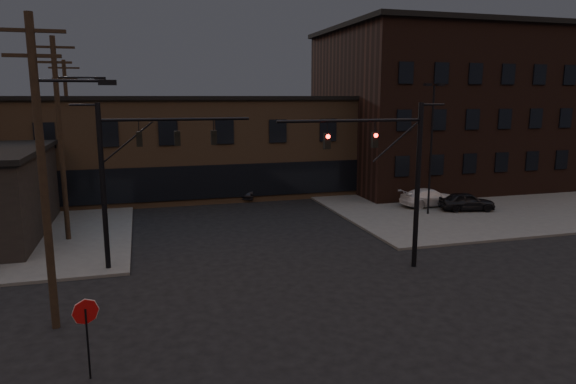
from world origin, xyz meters
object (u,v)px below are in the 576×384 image
object	(u,v)px
parked_car_lot_b	(429,197)
parked_car_lot_a	(467,201)
car_crossing	(248,188)
traffic_signal_far	(131,167)
stop_sign	(86,320)
traffic_signal_near	(397,168)

from	to	relation	value
parked_car_lot_b	parked_car_lot_a	bearing A→B (deg)	-142.07
parked_car_lot_a	car_crossing	size ratio (longest dim) A/B	0.84
traffic_signal_far	stop_sign	xyz separation A→B (m)	(-1.28, -9.99, -3.17)
stop_sign	parked_car_lot_a	xyz separation A→B (m)	(24.23, 16.13, -1.03)
stop_sign	parked_car_lot_b	size ratio (longest dim) A/B	0.55
traffic_signal_far	stop_sign	bearing A→B (deg)	-97.32
stop_sign	car_crossing	size ratio (longest dim) A/B	0.53
traffic_signal_far	car_crossing	world-z (taller)	traffic_signal_far
traffic_signal_near	parked_car_lot_b	xyz separation A→B (m)	(9.09, 11.74, -4.12)
stop_sign	parked_car_lot_b	world-z (taller)	stop_sign
traffic_signal_far	parked_car_lot_a	size ratio (longest dim) A/B	2.05
parked_car_lot_a	stop_sign	bearing A→B (deg)	136.20
traffic_signal_near	parked_car_lot_b	size ratio (longest dim) A/B	1.76
traffic_signal_near	parked_car_lot_a	size ratio (longest dim) A/B	2.05
parked_car_lot_b	traffic_signal_near	bearing A→B (deg)	139.59
traffic_signal_near	parked_car_lot_b	bearing A→B (deg)	52.26
stop_sign	parked_car_lot_a	distance (m)	29.13
traffic_signal_near	stop_sign	xyz separation A→B (m)	(-13.36, -6.49, -3.09)
stop_sign	parked_car_lot_a	world-z (taller)	stop_sign
parked_car_lot_a	car_crossing	xyz separation A→B (m)	(-14.04, 9.96, -0.05)
parked_car_lot_a	car_crossing	distance (m)	17.21
traffic_signal_far	parked_car_lot_a	world-z (taller)	traffic_signal_far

